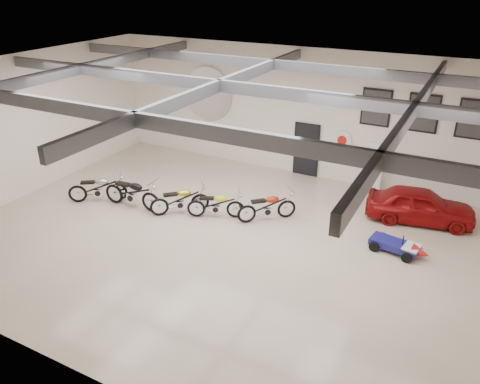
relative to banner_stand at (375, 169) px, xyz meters
The scene contains 19 objects.
floor 6.51m from the banner_stand, 121.27° to the right, with size 16.00×12.00×0.01m, color beige.
ceiling 7.60m from the banner_stand, 121.27° to the right, with size 16.00×12.00×0.01m, color slate.
back_wall 3.71m from the banner_stand, behind, with size 16.00×0.02×5.00m, color #F2E2D0.
left_wall 12.70m from the banner_stand, 154.13° to the right, with size 0.02×12.00×5.00m, color #F2E2D0.
ceiling_beams 7.47m from the banner_stand, 121.27° to the right, with size 15.80×11.80×0.32m, color #57585E, non-canonical shape.
door 2.88m from the banner_stand, behind, with size 0.92×0.08×2.10m, color black.
logo_plaque 7.58m from the banner_stand, behind, with size 2.30×0.06×1.16m, color silver, non-canonical shape.
poster_left 2.21m from the banner_stand, 126.48° to the left, with size 1.05×0.08×1.35m, color black, non-canonical shape.
poster_mid 2.52m from the banner_stand, 20.06° to the left, with size 1.05×0.08×1.35m, color black, non-canonical shape.
poster_right 3.60m from the banner_stand, ahead, with size 1.05×0.08×1.35m, color black, non-canonical shape.
oil_sign 1.68m from the banner_stand, 162.65° to the left, with size 0.72×0.10×0.72m, color white, non-canonical shape.
banner_stand is the anchor object (origin of this frame).
motorcycle_silver 10.07m from the banner_stand, 148.38° to the right, with size 2.02×0.63×1.05m, color silver, non-canonical shape.
motorcycle_black 8.80m from the banner_stand, 144.73° to the right, with size 2.21×0.69×1.15m, color silver, non-canonical shape.
motorcycle_gold 7.20m from the banner_stand, 139.30° to the right, with size 1.98×0.61×1.03m, color silver, non-canonical shape.
motorcycle_yellow 6.09m from the banner_stand, 133.99° to the right, with size 1.89×0.58×0.98m, color silver, non-canonical shape.
motorcycle_red 4.61m from the banner_stand, 124.88° to the right, with size 1.97×0.61×1.03m, color silver, non-canonical shape.
go_kart 4.21m from the banner_stand, 66.33° to the right, with size 1.73×0.78×0.63m, color navy, non-canonical shape.
vintage_car 2.42m from the banner_stand, 38.96° to the right, with size 3.42×1.38×1.17m, color maroon.
Camera 1 is at (6.26, -10.78, 7.54)m, focal length 35.00 mm.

